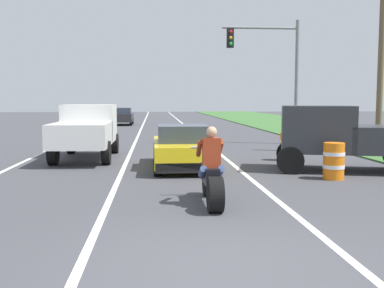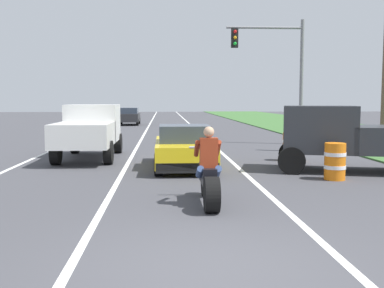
# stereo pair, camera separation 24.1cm
# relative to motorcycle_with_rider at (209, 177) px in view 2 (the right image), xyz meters

# --- Properties ---
(ground_plane) EXTENTS (160.00, 160.00, 0.00)m
(ground_plane) POSITION_rel_motorcycle_with_rider_xyz_m (-0.33, -3.48, -0.59)
(ground_plane) COLOR #424247
(lane_stripe_left_solid) EXTENTS (0.14, 120.00, 0.01)m
(lane_stripe_left_solid) POSITION_rel_motorcycle_with_rider_xyz_m (-5.73, 16.52, -0.59)
(lane_stripe_left_solid) COLOR white
(lane_stripe_left_solid) RESTS_ON ground
(lane_stripe_right_solid) EXTENTS (0.14, 120.00, 0.01)m
(lane_stripe_right_solid) POSITION_rel_motorcycle_with_rider_xyz_m (1.47, 16.52, -0.59)
(lane_stripe_right_solid) COLOR white
(lane_stripe_right_solid) RESTS_ON ground
(lane_stripe_centre_dashed) EXTENTS (0.14, 120.00, 0.01)m
(lane_stripe_centre_dashed) POSITION_rel_motorcycle_with_rider_xyz_m (-2.13, 16.52, -0.59)
(lane_stripe_centre_dashed) COLOR white
(lane_stripe_centre_dashed) RESTS_ON ground
(grass_verge_right) EXTENTS (10.00, 120.00, 0.06)m
(grass_verge_right) POSITION_rel_motorcycle_with_rider_xyz_m (11.59, 16.52, -0.56)
(grass_verge_right) COLOR #3D6B33
(grass_verge_right) RESTS_ON ground
(motorcycle_with_rider) EXTENTS (0.70, 2.21, 1.62)m
(motorcycle_with_rider) POSITION_rel_motorcycle_with_rider_xyz_m (0.00, 0.00, 0.00)
(motorcycle_with_rider) COLOR black
(motorcycle_with_rider) RESTS_ON ground
(sports_car_yellow) EXTENTS (1.84, 4.30, 1.37)m
(sports_car_yellow) POSITION_rel_motorcycle_with_rider_xyz_m (-0.26, 5.32, 0.04)
(sports_car_yellow) COLOR yellow
(sports_car_yellow) RESTS_ON ground
(pickup_truck_left_lane_white) EXTENTS (2.02, 4.80, 1.98)m
(pickup_truck_left_lane_white) POSITION_rel_motorcycle_with_rider_xyz_m (-3.63, 7.84, 0.51)
(pickup_truck_left_lane_white) COLOR silver
(pickup_truck_left_lane_white) RESTS_ON ground
(pickup_truck_right_shoulder_dark_grey) EXTENTS (5.14, 3.14, 1.98)m
(pickup_truck_right_shoulder_dark_grey) POSITION_rel_motorcycle_with_rider_xyz_m (4.70, 4.21, 0.51)
(pickup_truck_right_shoulder_dark_grey) COLOR #2D3035
(pickup_truck_right_shoulder_dark_grey) RESTS_ON ground
(traffic_light_mast_near) EXTENTS (3.78, 0.34, 6.00)m
(traffic_light_mast_near) POSITION_rel_motorcycle_with_rider_xyz_m (4.68, 12.83, 3.35)
(traffic_light_mast_near) COLOR gray
(traffic_light_mast_near) RESTS_ON ground
(construction_barrel_nearest) EXTENTS (0.58, 0.58, 1.00)m
(construction_barrel_nearest) POSITION_rel_motorcycle_with_rider_xyz_m (3.71, 2.83, -0.09)
(construction_barrel_nearest) COLOR orange
(construction_barrel_nearest) RESTS_ON ground
(construction_barrel_mid) EXTENTS (0.58, 0.58, 1.00)m
(construction_barrel_mid) POSITION_rel_motorcycle_with_rider_xyz_m (3.60, 6.77, -0.09)
(construction_barrel_mid) COLOR orange
(construction_barrel_mid) RESTS_ON ground
(distant_car_far_ahead) EXTENTS (1.80, 4.00, 1.50)m
(distant_car_far_ahead) POSITION_rel_motorcycle_with_rider_xyz_m (-3.91, 31.12, 0.18)
(distant_car_far_ahead) COLOR #262628
(distant_car_far_ahead) RESTS_ON ground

